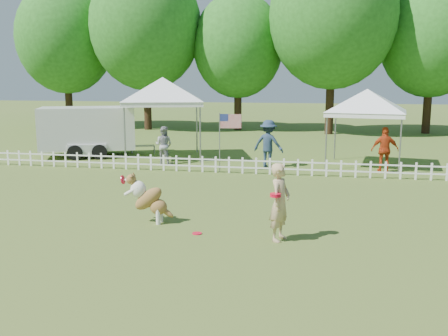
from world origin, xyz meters
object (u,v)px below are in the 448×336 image
canopy_tent_right (365,129)px  flag_pole (220,143)px  handler (280,202)px  spectator_c (385,150)px  canopy_tent_left (163,119)px  cargo_trailer (88,131)px  frisbee_on_turf (197,233)px  spectator_b (268,144)px  dog (149,199)px  spectator_a (164,145)px

canopy_tent_right → flag_pole: bearing=-147.8°
handler → spectator_c: bearing=-1.9°
canopy_tent_left → cargo_trailer: (-3.43, -0.17, -0.59)m
handler → spectator_c: 9.18m
frisbee_on_turf → canopy_tent_left: canopy_tent_left is taller
frisbee_on_turf → spectator_b: (0.66, 8.82, 0.91)m
canopy_tent_left → canopy_tent_right: bearing=-20.3°
cargo_trailer → spectator_c: bearing=-28.8°
handler → canopy_tent_right: 10.13m
handler → canopy_tent_right: bearing=3.7°
spectator_b → canopy_tent_left: bearing=-2.4°
dog → flag_pole: size_ratio=0.54×
spectator_b → flag_pole: bearing=55.7°
handler → flag_pole: bearing=38.9°
frisbee_on_turf → handler: bearing=-2.6°
dog → cargo_trailer: size_ratio=0.23×
spectator_a → spectator_c: size_ratio=0.91×
handler → spectator_a: bearing=49.6°
canopy_tent_left → spectator_b: (4.70, -1.41, -0.78)m
flag_pole → dog: bearing=-102.7°
frisbee_on_turf → canopy_tent_right: 10.74m
spectator_a → spectator_b: bearing=-170.5°
flag_pole → spectator_a: (-2.58, 1.37, -0.33)m
dog → frisbee_on_turf: bearing=-25.8°
canopy_tent_right → spectator_a: (-7.92, -0.96, -0.71)m
spectator_a → spectator_b: 4.23m
canopy_tent_right → spectator_b: canopy_tent_right is taller
canopy_tent_left → flag_pole: (3.06, -2.86, -0.60)m
spectator_c → spectator_b: bearing=-9.8°
dog → spectator_c: 10.12m
handler → frisbee_on_turf: handler is taller
spectator_a → spectator_c: (8.54, -0.21, 0.07)m
handler → canopy_tent_left: (-5.89, 10.32, 0.86)m
canopy_tent_left → cargo_trailer: canopy_tent_left is taller
frisbee_on_turf → canopy_tent_left: 11.13m
cargo_trailer → canopy_tent_right: bearing=-23.5°
handler → spectator_a: 10.35m
handler → spectator_a: size_ratio=1.09×
handler → dog: 3.27m
spectator_c → canopy_tent_right: bearing=-67.9°
flag_pole → spectator_c: 6.08m
canopy_tent_left → flag_pole: size_ratio=1.55×
frisbee_on_turf → spectator_a: spectator_a is taller
canopy_tent_left → spectator_a: 1.82m
frisbee_on_turf → canopy_tent_left: bearing=111.6°
cargo_trailer → spectator_a: 4.14m
frisbee_on_turf → dog: bearing=154.3°
handler → canopy_tent_left: canopy_tent_left is taller
dog → spectator_a: spectator_a is taller
canopy_tent_left → cargo_trailer: bearing=166.2°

